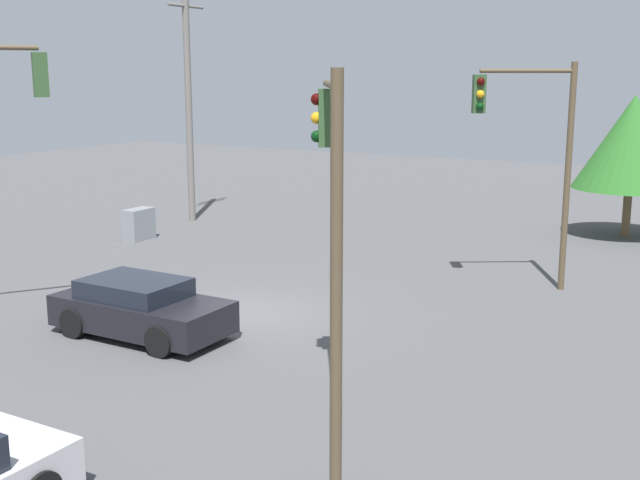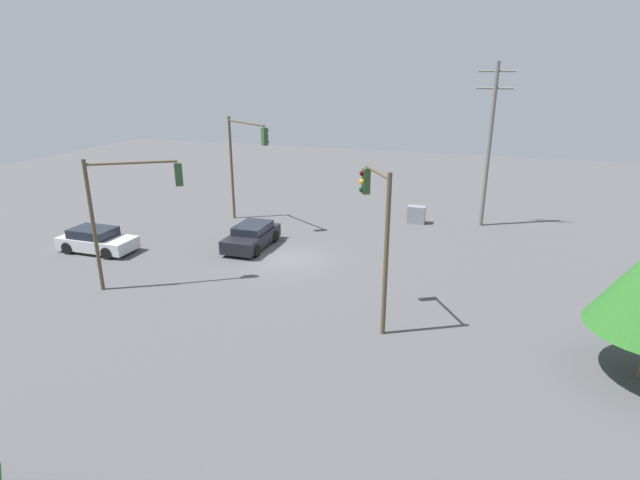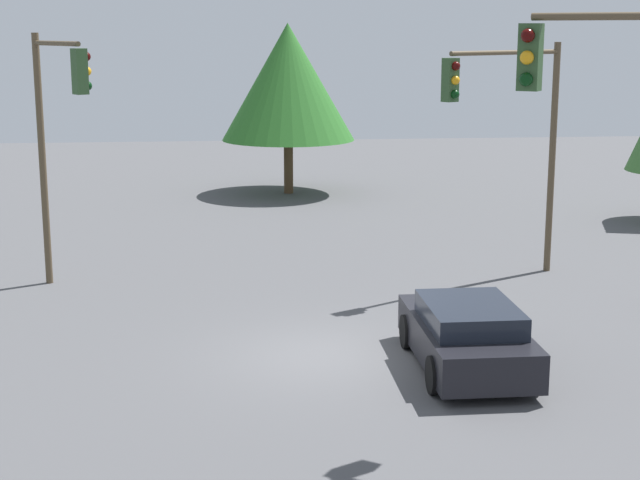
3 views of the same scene
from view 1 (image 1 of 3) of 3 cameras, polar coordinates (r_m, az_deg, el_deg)
The scene contains 7 objects.
ground_plane at distance 21.05m, azimuth -5.62°, elevation -5.28°, with size 80.00×80.00×0.00m, color #4C4C4F.
sedan_dark at distance 19.57m, azimuth -12.65°, elevation -4.76°, with size 2.05×4.29×1.37m.
traffic_signal_cross at distance 23.32m, azimuth 14.93°, elevation 6.95°, with size 1.71×2.54×6.47m.
traffic_signal_aux at distance 12.60m, azimuth 0.76°, elevation 3.27°, with size 3.67×2.43×6.22m.
utility_pole_tall at distance 34.13m, azimuth -9.36°, elevation 10.53°, with size 2.20×0.28×10.43m.
electrical_cabinet at distance 30.90m, azimuth -12.77°, elevation 1.10°, with size 1.18×0.64×1.18m, color gray.
tree_behind at distance 32.44m, azimuth 21.32°, elevation 6.50°, with size 4.25×4.25×5.39m.
Camera 1 is at (16.31, 11.80, 6.14)m, focal length 45.00 mm.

